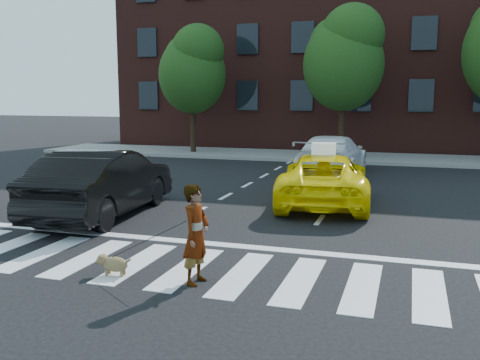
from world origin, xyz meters
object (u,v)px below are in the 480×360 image
(black_sedan, at_px, (103,183))
(white_suv, at_px, (332,155))
(taxi, at_px, (324,179))
(dog, at_px, (112,263))
(tree_mid, at_px, (344,55))
(tree_left, at_px, (193,66))
(woman, at_px, (196,234))

(black_sedan, bearing_deg, white_suv, -121.87)
(taxi, relative_size, black_sedan, 0.99)
(white_suv, bearing_deg, black_sedan, 65.54)
(white_suv, xyz_separation_m, dog, (-1.84, -12.76, -0.54))
(taxi, bearing_deg, tree_mid, -92.36)
(black_sedan, bearing_deg, taxi, -152.79)
(tree_mid, xyz_separation_m, white_suv, (0.25, -4.96, -4.10))
(taxi, relative_size, white_suv, 0.97)
(white_suv, height_order, dog, white_suv)
(tree_left, height_order, tree_mid, tree_mid)
(tree_left, bearing_deg, dog, -71.54)
(taxi, distance_m, woman, 7.09)
(taxi, relative_size, dog, 7.92)
(tree_mid, relative_size, taxi, 1.40)
(black_sedan, distance_m, woman, 5.61)
(woman, distance_m, dog, 1.60)
(black_sedan, relative_size, woman, 3.17)
(tree_left, distance_m, woman, 19.44)
(tree_left, relative_size, black_sedan, 1.27)
(taxi, relative_size, woman, 3.14)
(tree_left, xyz_separation_m, tree_mid, (7.50, -0.00, 0.41))
(black_sedan, xyz_separation_m, dog, (2.61, -3.94, -0.63))
(white_suv, bearing_deg, tree_left, -30.25)
(woman, bearing_deg, tree_left, 29.12)
(tree_left, bearing_deg, white_suv, -32.59)
(tree_mid, xyz_separation_m, black_sedan, (-4.20, -13.78, -4.01))
(tree_mid, distance_m, dog, 18.38)
(tree_mid, distance_m, taxi, 11.41)
(tree_mid, height_order, white_suv, tree_mid)
(woman, bearing_deg, taxi, -1.33)
(white_suv, relative_size, dog, 8.15)
(tree_left, relative_size, dog, 10.17)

